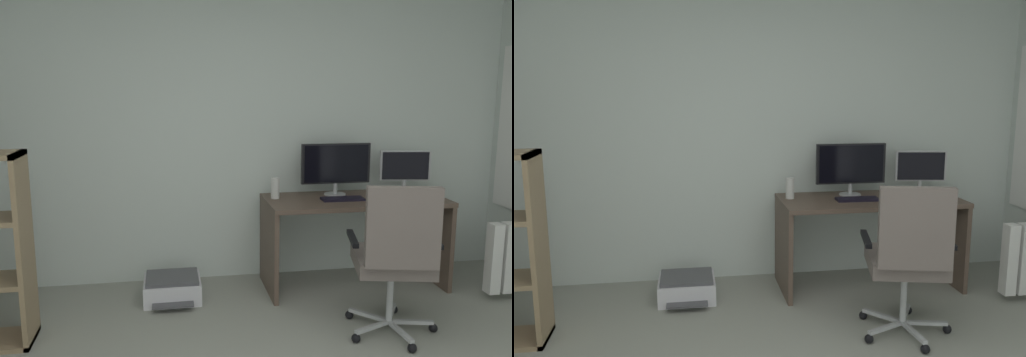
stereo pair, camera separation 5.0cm
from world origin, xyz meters
TOP-DOWN VIEW (x-y plane):
  - wall_back at (0.00, 2.60)m, footprint 4.91×0.10m
  - desk at (0.99, 2.15)m, footprint 1.46×0.64m
  - monitor_main at (0.87, 2.30)m, footprint 0.59×0.18m
  - monitor_secondary at (1.48, 2.30)m, footprint 0.42×0.18m
  - keyboard at (0.86, 2.10)m, footprint 0.34×0.14m
  - computer_mouse at (1.13, 2.09)m, footprint 0.08×0.11m
  - desktop_speaker at (0.34, 2.25)m, footprint 0.07×0.07m
  - office_chair at (0.92, 1.22)m, footprint 0.64×0.65m
  - printer at (-0.50, 2.11)m, footprint 0.44×0.47m

SIDE VIEW (x-z plane):
  - printer at x=-0.50m, z-range 0.00..0.19m
  - desk at x=0.99m, z-range 0.18..0.92m
  - office_chair at x=0.92m, z-range 0.06..1.12m
  - keyboard at x=0.86m, z-range 0.75..0.77m
  - computer_mouse at x=1.13m, z-range 0.75..0.78m
  - desktop_speaker at x=0.34m, z-range 0.75..0.92m
  - monitor_secondary at x=1.48m, z-range 0.78..1.14m
  - monitor_main at x=0.87m, z-range 0.78..1.22m
  - wall_back at x=0.00m, z-range 0.00..2.78m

